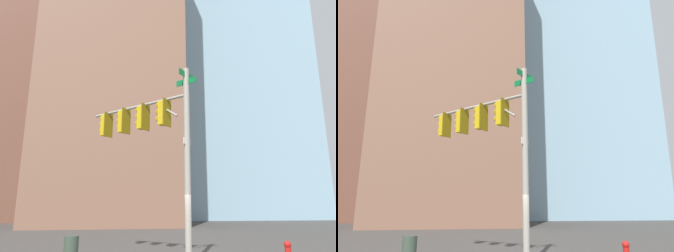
% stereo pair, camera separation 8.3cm
% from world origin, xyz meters
% --- Properties ---
extents(signal_pole_assembly, '(4.15, 4.11, 7.49)m').
position_xyz_m(signal_pole_assembly, '(-0.93, -1.60, 5.13)').
color(signal_pole_assembly, '#9E998C').
rests_on(signal_pole_assembly, ground_plane).
extents(litter_bin, '(0.56, 0.56, 0.95)m').
position_xyz_m(litter_bin, '(-1.69, -4.60, 0.47)').
color(litter_bin, '#384738').
rests_on(litter_bin, ground_plane).
extents(building_brick_nearside, '(25.82, 16.04, 50.30)m').
position_xyz_m(building_brick_nearside, '(-32.41, -3.90, 25.15)').
color(building_brick_nearside, '#845B47').
rests_on(building_brick_nearside, ground_plane).
extents(building_glass_tower, '(25.62, 27.29, 86.60)m').
position_xyz_m(building_glass_tower, '(-47.65, 17.78, 43.30)').
color(building_glass_tower, '#8CB2C6').
rests_on(building_glass_tower, ground_plane).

